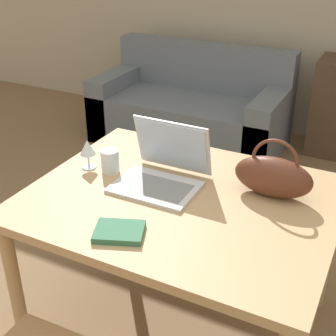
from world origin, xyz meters
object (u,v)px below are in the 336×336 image
Objects in this scene: drinking_glass at (110,161)px; wine_glass at (88,149)px; couch at (192,110)px; laptop at (163,167)px; handbag at (273,176)px.

wine_glass is (-0.11, -0.01, 0.04)m from drinking_glass.
laptop reaches higher than couch.
wine_glass is (-0.37, -0.04, 0.03)m from laptop.
couch is 11.65× the size of wine_glass.
wine_glass is 0.43× the size of handbag.
couch is at bearing 100.18° from wine_glass.
handbag is (1.19, -1.86, 0.54)m from couch.
wine_glass reaches higher than drinking_glass.
wine_glass is at bearing -174.18° from drinking_glass.
laptop is 2.56× the size of wine_glass.
laptop is 3.34× the size of drinking_glass.
drinking_glass is 0.12m from wine_glass.
handbag is (0.83, 0.14, -0.00)m from wine_glass.
couch is 4.97× the size of handbag.
wine_glass is at bearing -79.82° from couch.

